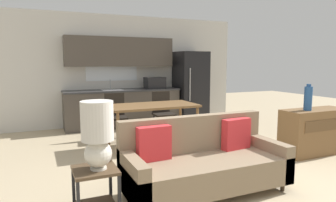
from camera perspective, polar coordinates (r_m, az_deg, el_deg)
The scene contains 12 objects.
ground_plane at distance 3.66m, azimuth 10.45°, elevation -17.73°, with size 20.00×20.00×0.00m, color tan.
wall_back at distance 7.60m, azimuth -9.38°, elevation 5.79°, with size 6.40×0.07×2.70m.
kitchen_counter at distance 7.35m, azimuth -8.56°, elevation 1.78°, with size 2.78×0.65×2.15m.
refrigerator at distance 7.88m, azimuth 4.30°, elevation 2.71°, with size 0.74×0.78×1.82m.
dining_table at distance 5.50m, azimuth -2.95°, elevation -1.39°, with size 1.61×0.84×0.78m.
couch at distance 3.71m, azimuth 6.63°, elevation -11.63°, with size 1.95×0.80×0.88m.
side_table at distance 3.18m, azimuth -13.64°, elevation -15.23°, with size 0.42×0.42×0.50m.
table_lamp at distance 3.00m, azimuth -13.28°, elevation -5.85°, with size 0.32×0.32×0.68m.
credenza at distance 5.69m, azimuth 26.11°, elevation -5.21°, with size 1.22×0.46×0.76m.
vase at distance 5.40m, azimuth 25.13°, elevation 0.50°, with size 0.13×0.13×0.44m.
dining_chair_far_right at distance 6.41m, azimuth -1.00°, elevation -1.89°, with size 0.44×0.44×0.93m.
dining_chair_far_left at distance 6.12m, azimuth -9.98°, elevation -2.44°, with size 0.47×0.47×0.93m.
Camera 1 is at (-1.89, -2.73, 1.54)m, focal length 32.00 mm.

